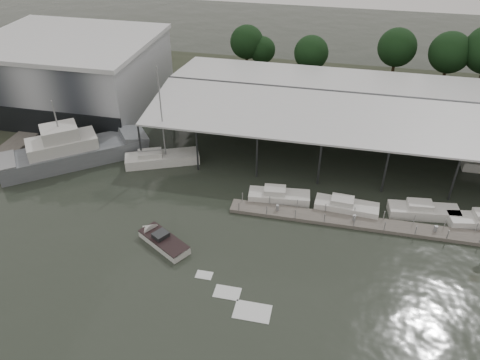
# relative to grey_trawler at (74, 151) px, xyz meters

# --- Properties ---
(ground) EXTENTS (200.00, 200.00, 0.00)m
(ground) POSITION_rel_grey_trawler_xyz_m (20.25, -14.93, -1.58)
(ground) COLOR #262C24
(ground) RESTS_ON ground
(land_strip_far) EXTENTS (140.00, 30.00, 0.30)m
(land_strip_far) POSITION_rel_grey_trawler_xyz_m (20.25, 27.07, -1.48)
(land_strip_far) COLOR #34392B
(land_strip_far) RESTS_ON ground
(land_strip_west) EXTENTS (20.00, 40.00, 0.30)m
(land_strip_west) POSITION_rel_grey_trawler_xyz_m (-19.75, 15.07, -1.48)
(land_strip_west) COLOR #34392B
(land_strip_west) RESTS_ON ground
(storage_warehouse) EXTENTS (24.50, 20.50, 10.50)m
(storage_warehouse) POSITION_rel_grey_trawler_xyz_m (-7.75, 15.02, 3.71)
(storage_warehouse) COLOR #A2A6AD
(storage_warehouse) RESTS_ON ground
(covered_boat_shed) EXTENTS (58.24, 24.00, 6.96)m
(covered_boat_shed) POSITION_rel_grey_trawler_xyz_m (37.25, 13.07, 4.55)
(covered_boat_shed) COLOR silver
(covered_boat_shed) RESTS_ON ground
(trawler_dock) EXTENTS (3.00, 18.00, 0.50)m
(trawler_dock) POSITION_rel_grey_trawler_xyz_m (-9.75, -0.93, -1.33)
(trawler_dock) COLOR slate
(trawler_dock) RESTS_ON ground
(floating_dock) EXTENTS (28.00, 2.00, 1.40)m
(floating_dock) POSITION_rel_grey_trawler_xyz_m (35.25, -4.93, -1.38)
(floating_dock) COLOR slate
(floating_dock) RESTS_ON ground
(grey_trawler) EXTENTS (16.80, 14.44, 8.84)m
(grey_trawler) POSITION_rel_grey_trawler_xyz_m (0.00, 0.00, 0.00)
(grey_trawler) COLOR slate
(grey_trawler) RESTS_ON ground
(white_sailboat) EXTENTS (9.35, 5.90, 12.69)m
(white_sailboat) POSITION_rel_grey_trawler_xyz_m (10.58, 2.04, -0.93)
(white_sailboat) COLOR white
(white_sailboat) RESTS_ON ground
(speedboat_underway) EXTENTS (15.55, 10.24, 2.00)m
(speedboat_underway) POSITION_rel_grey_trawler_xyz_m (15.75, -12.05, -1.19)
(speedboat_underway) COLOR white
(speedboat_underway) RESTS_ON ground
(moored_cruiser_0) EXTENTS (6.87, 2.82, 1.70)m
(moored_cruiser_0) POSITION_rel_grey_trawler_xyz_m (26.04, -2.69, -0.97)
(moored_cruiser_0) COLOR white
(moored_cruiser_0) RESTS_ON ground
(moored_cruiser_1) EXTENTS (6.83, 2.66, 1.70)m
(moored_cruiser_1) POSITION_rel_grey_trawler_xyz_m (33.36, -3.00, -0.97)
(moored_cruiser_1) COLOR white
(moored_cruiser_1) RESTS_ON ground
(moored_cruiser_2) EXTENTS (7.41, 2.97, 1.70)m
(moored_cruiser_2) POSITION_rel_grey_trawler_xyz_m (41.33, -1.99, -0.97)
(moored_cruiser_2) COLOR white
(moored_cruiser_2) RESTS_ON ground
(horizon_tree_line) EXTENTS (66.23, 9.58, 11.21)m
(horizon_tree_line) POSITION_rel_grey_trawler_xyz_m (44.97, 33.19, 4.52)
(horizon_tree_line) COLOR black
(horizon_tree_line) RESTS_ON ground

